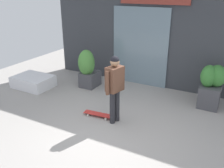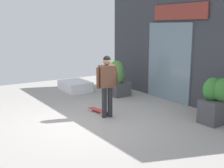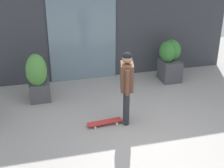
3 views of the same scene
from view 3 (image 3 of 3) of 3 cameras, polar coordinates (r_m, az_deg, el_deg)
The scene contains 6 objects.
ground_plane at distance 6.80m, azimuth 4.89°, elevation -8.96°, with size 12.00×12.00×0.00m, color #9E9993.
building_facade at distance 9.08m, azimuth -1.85°, elevation 12.25°, with size 7.48×0.31×3.66m.
skateboarder at distance 6.73m, azimuth 2.63°, elevation 0.47°, with size 0.35×0.57×1.64m.
skateboard at distance 7.08m, azimuth -1.30°, elevation -6.79°, with size 0.79×0.28×0.08m.
planter_box_left at distance 8.06m, azimuth -13.08°, elevation 1.37°, with size 0.54×0.72×1.24m.
planter_box_right at distance 9.25m, azimuth 10.20°, elevation 4.51°, with size 0.64×0.77×1.15m.
Camera 3 is at (-1.97, -5.32, 3.74)m, focal length 51.52 mm.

